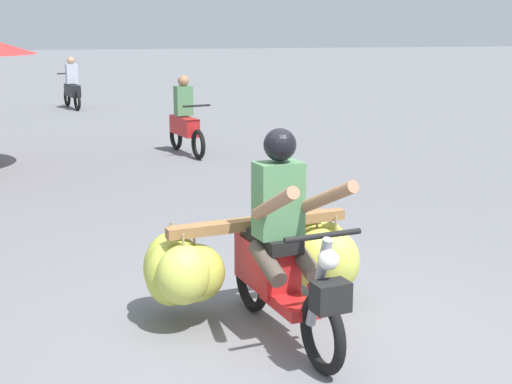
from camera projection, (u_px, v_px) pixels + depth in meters
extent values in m
plane|color=slate|center=(300.00, 346.00, 5.35)|extent=(120.00, 120.00, 0.00)
torus|color=black|center=(322.00, 334.00, 4.90)|extent=(0.19, 0.56, 0.56)
torus|color=black|center=(251.00, 278.00, 5.97)|extent=(0.19, 0.56, 0.56)
cube|color=red|center=(289.00, 302.00, 5.34)|extent=(0.35, 0.60, 0.08)
cube|color=red|center=(267.00, 263.00, 5.65)|extent=(0.41, 0.68, 0.36)
cube|color=black|center=(271.00, 238.00, 5.53)|extent=(0.38, 0.64, 0.10)
cylinder|color=gray|center=(319.00, 283.00, 4.88)|extent=(0.13, 0.29, 0.69)
cylinder|color=black|center=(323.00, 236.00, 4.77)|extent=(0.56, 0.16, 0.04)
sphere|color=silver|center=(329.00, 260.00, 4.73)|extent=(0.14, 0.14, 0.14)
cube|color=black|center=(331.00, 297.00, 4.75)|extent=(0.27, 0.21, 0.20)
cube|color=red|center=(323.00, 291.00, 4.83)|extent=(0.16, 0.29, 0.04)
cube|color=olive|center=(259.00, 223.00, 5.72)|extent=(1.49, 0.41, 0.08)
cube|color=olive|center=(250.00, 221.00, 5.89)|extent=(1.34, 0.36, 0.06)
ellipsoid|color=#B1BB41|center=(330.00, 253.00, 6.17)|extent=(0.41, 0.39, 0.53)
cylinder|color=#998459|center=(330.00, 218.00, 6.10)|extent=(0.02, 0.02, 0.14)
ellipsoid|color=#B3BD43|center=(172.00, 268.00, 5.81)|extent=(0.53, 0.50, 0.59)
cylinder|color=#998459|center=(171.00, 229.00, 5.74)|extent=(0.02, 0.02, 0.11)
ellipsoid|color=#B6C046|center=(171.00, 273.00, 5.62)|extent=(0.50, 0.48, 0.52)
cylinder|color=#998459|center=(169.00, 237.00, 5.55)|extent=(0.02, 0.02, 0.13)
ellipsoid|color=#C1CB51|center=(184.00, 275.00, 5.47)|extent=(0.54, 0.52, 0.46)
cylinder|color=#998459|center=(183.00, 242.00, 5.41)|extent=(0.02, 0.02, 0.12)
ellipsoid|color=#B8C248|center=(316.00, 258.00, 6.03)|extent=(0.55, 0.51, 0.52)
cylinder|color=#998459|center=(317.00, 223.00, 5.96)|extent=(0.02, 0.02, 0.14)
ellipsoid|color=#BBC54A|center=(312.00, 245.00, 6.30)|extent=(0.59, 0.58, 0.49)
cylinder|color=#998459|center=(313.00, 214.00, 6.23)|extent=(0.02, 0.02, 0.13)
ellipsoid|color=#B5BF45|center=(195.00, 273.00, 5.61)|extent=(0.55, 0.51, 0.46)
cylinder|color=#998459|center=(194.00, 239.00, 5.55)|extent=(0.02, 0.02, 0.15)
ellipsoid|color=#BCC64C|center=(335.00, 262.00, 6.00)|extent=(0.50, 0.47, 0.51)
cylinder|color=#998459|center=(336.00, 226.00, 5.93)|extent=(0.02, 0.02, 0.17)
cube|color=#4C7F51|center=(278.00, 200.00, 5.35)|extent=(0.38, 0.29, 0.56)
sphere|color=black|center=(280.00, 145.00, 5.24)|extent=(0.24, 0.24, 0.24)
cylinder|color=#9E7051|center=(324.00, 199.00, 5.11)|extent=(0.29, 0.72, 0.39)
cylinder|color=#9E7051|center=(274.00, 204.00, 4.96)|extent=(0.19, 0.72, 0.39)
cylinder|color=#4C4238|center=(302.00, 258.00, 5.40)|extent=(0.22, 0.46, 0.27)
cylinder|color=#4C4238|center=(268.00, 263.00, 5.29)|extent=(0.22, 0.46, 0.27)
torus|color=black|center=(67.00, 97.00, 20.41)|extent=(0.22, 0.52, 0.52)
torus|color=black|center=(77.00, 101.00, 19.46)|extent=(0.22, 0.52, 0.52)
cube|color=black|center=(72.00, 90.00, 19.79)|extent=(0.48, 0.93, 0.32)
cylinder|color=black|center=(66.00, 73.00, 20.22)|extent=(0.49, 0.17, 0.04)
cube|color=#B2B7C6|center=(72.00, 74.00, 19.67)|extent=(0.34, 0.28, 0.52)
sphere|color=tan|center=(71.00, 61.00, 19.61)|extent=(0.20, 0.20, 0.20)
torus|color=black|center=(198.00, 144.00, 12.57)|extent=(0.21, 0.52, 0.52)
torus|color=black|center=(176.00, 136.00, 13.53)|extent=(0.21, 0.52, 0.52)
cube|color=red|center=(184.00, 126.00, 13.08)|extent=(0.46, 0.93, 0.32)
cylinder|color=black|center=(197.00, 106.00, 12.46)|extent=(0.49, 0.16, 0.04)
cube|color=#4C7F51|center=(183.00, 101.00, 12.99)|extent=(0.34, 0.27, 0.52)
sphere|color=#9E7051|center=(183.00, 81.00, 12.90)|extent=(0.20, 0.20, 0.20)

